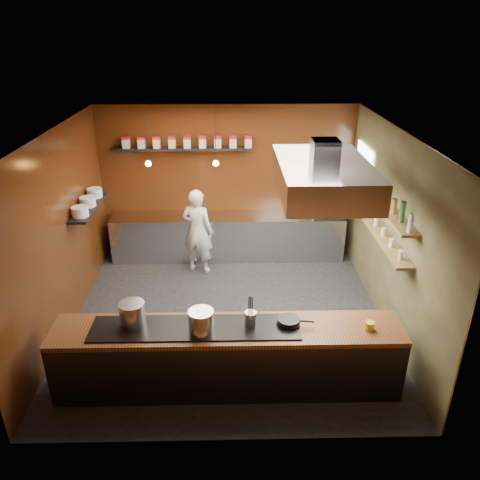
{
  "coord_description": "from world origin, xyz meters",
  "views": [
    {
      "loc": [
        0.05,
        -6.42,
        4.39
      ],
      "look_at": [
        0.2,
        0.4,
        1.2
      ],
      "focal_mm": 35.0,
      "sensor_mm": 36.0,
      "label": 1
    }
  ],
  "objects_px": {
    "extractor_hood": "(323,176)",
    "chef": "(197,231)",
    "stockpot_large": "(132,314)",
    "stockpot_small": "(201,321)",
    "espresso_machine": "(335,206)"
  },
  "relations": [
    {
      "from": "espresso_machine",
      "to": "chef",
      "type": "xyz_separation_m",
      "value": [
        -2.67,
        -0.54,
        -0.28
      ]
    },
    {
      "from": "extractor_hood",
      "to": "stockpot_large",
      "type": "xyz_separation_m",
      "value": [
        -2.48,
        -1.13,
        -1.41
      ]
    },
    {
      "from": "chef",
      "to": "extractor_hood",
      "type": "bearing_deg",
      "value": 151.19
    },
    {
      "from": "extractor_hood",
      "to": "stockpot_small",
      "type": "height_order",
      "value": "extractor_hood"
    },
    {
      "from": "extractor_hood",
      "to": "espresso_machine",
      "type": "xyz_separation_m",
      "value": [
        0.8,
        2.54,
        -1.4
      ]
    },
    {
      "from": "stockpot_small",
      "to": "espresso_machine",
      "type": "relative_size",
      "value": 0.76
    },
    {
      "from": "extractor_hood",
      "to": "chef",
      "type": "height_order",
      "value": "extractor_hood"
    },
    {
      "from": "chef",
      "to": "espresso_machine",
      "type": "bearing_deg",
      "value": -150.54
    },
    {
      "from": "stockpot_large",
      "to": "stockpot_small",
      "type": "distance_m",
      "value": 0.88
    },
    {
      "from": "espresso_machine",
      "to": "chef",
      "type": "height_order",
      "value": "chef"
    },
    {
      "from": "extractor_hood",
      "to": "stockpot_large",
      "type": "bearing_deg",
      "value": -155.55
    },
    {
      "from": "stockpot_large",
      "to": "stockpot_small",
      "type": "xyz_separation_m",
      "value": [
        0.86,
        -0.17,
        -0.01
      ]
    },
    {
      "from": "stockpot_large",
      "to": "chef",
      "type": "distance_m",
      "value": 3.19
    },
    {
      "from": "extractor_hood",
      "to": "chef",
      "type": "bearing_deg",
      "value": 133.17
    },
    {
      "from": "stockpot_small",
      "to": "extractor_hood",
      "type": "bearing_deg",
      "value": 38.65
    }
  ]
}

